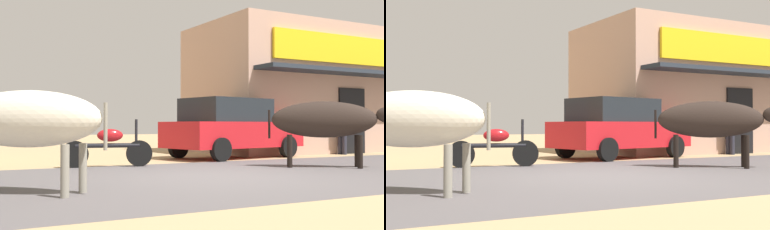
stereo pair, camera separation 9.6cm
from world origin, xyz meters
TOP-DOWN VIEW (x-y plane):
  - ground at (0.00, 0.00)m, footprint 80.00×80.00m
  - asphalt_road at (0.00, 0.00)m, footprint 72.00×6.09m
  - storefront_right_club at (7.77, 6.12)m, footprint 8.41×5.08m
  - parked_hatchback_car at (3.01, 4.10)m, footprint 4.23×2.47m
  - parked_motorcycle at (-1.02, 2.78)m, footprint 1.93×0.51m
  - cow_near_brown at (-3.45, -0.67)m, footprint 2.34×2.20m
  - cow_far_dark at (3.07, 0.46)m, footprint 2.42×2.08m
  - pedestrian_by_shop at (6.96, 3.84)m, footprint 0.45×0.61m

SIDE VIEW (x-z plane):
  - ground at x=0.00m, z-range 0.00..0.00m
  - asphalt_road at x=0.00m, z-range 0.00..0.00m
  - parked_motorcycle at x=-1.02m, z-range -0.06..0.98m
  - parked_hatchback_car at x=3.01m, z-range 0.02..1.66m
  - pedestrian_by_shop at x=6.96m, z-range 0.13..1.68m
  - cow_near_brown at x=-3.45m, z-range 0.29..1.66m
  - cow_far_dark at x=3.07m, z-range 0.30..1.73m
  - storefront_right_club at x=7.77m, z-range 0.01..4.26m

